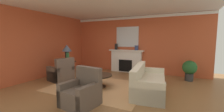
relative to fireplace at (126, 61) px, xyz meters
name	(u,v)px	position (x,y,z in m)	size (l,w,h in m)	color
ground_plane	(108,87)	(0.30, -2.65, -0.55)	(8.42, 8.42, 0.00)	olive
wall_fireplace	(133,45)	(0.30, 0.21, 0.88)	(7.08, 0.12, 2.85)	#C65633
wall_window	(47,45)	(-3.00, -2.35, 0.88)	(0.12, 6.21, 2.85)	#C65633
ceiling_panel	(112,5)	(0.30, -2.35, 2.34)	(7.08, 6.21, 0.06)	white
crown_moulding	(133,18)	(0.30, 0.13, 2.23)	(7.08, 0.08, 0.12)	white
area_rug	(98,87)	(-0.06, -2.76, -0.54)	(3.26, 2.45, 0.01)	tan
fireplace	(126,61)	(0.00, 0.00, 0.00)	(1.80, 0.35, 1.16)	white
mantel_mirror	(127,37)	(0.00, 0.12, 1.27)	(1.19, 0.04, 1.02)	silver
sofa	(148,83)	(1.65, -2.53, -0.25)	(1.14, 2.19, 0.85)	beige
armchair_near_window	(61,73)	(-1.84, -2.69, -0.24)	(0.96, 0.96, 0.95)	brown
armchair_facing_fireplace	(81,93)	(0.31, -4.20, -0.24)	(0.90, 0.90, 0.95)	brown
coffee_table	(98,78)	(-0.06, -2.76, -0.21)	(1.00, 1.00, 0.45)	#2D2319
side_table	(67,68)	(-2.09, -2.05, -0.15)	(0.56, 0.56, 0.70)	#2D2319
table_lamp	(67,50)	(-2.09, -2.05, 0.68)	(0.44, 0.44, 0.75)	black
vase_mantel_left	(116,47)	(-0.55, -0.05, 0.76)	(0.15, 0.15, 0.31)	black
vase_on_side_table	(68,57)	(-1.94, -2.17, 0.35)	(0.13, 0.13, 0.40)	#33703D
vase_mantel_right	(136,48)	(0.55, -0.05, 0.72)	(0.18, 0.18, 0.23)	navy
book_red_cover	(97,74)	(-0.10, -2.74, -0.08)	(0.23, 0.17, 0.04)	tan
book_art_folio	(96,73)	(-0.09, -2.84, -0.04)	(0.20, 0.20, 0.04)	maroon
potted_plant	(190,69)	(2.90, -0.47, -0.06)	(0.56, 0.56, 0.83)	#333333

